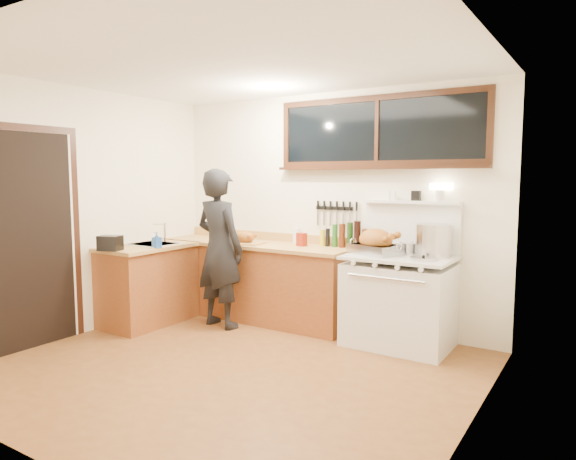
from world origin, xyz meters
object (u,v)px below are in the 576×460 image
Objects in this scene: vintage_stove at (399,299)px; cutting_board at (245,239)px; roast_turkey at (376,244)px; man at (219,248)px.

cutting_board is at bearing -176.65° from vintage_stove.
vintage_stove is at bearing 6.86° from roast_turkey.
man reaches higher than cutting_board.
vintage_stove is at bearing 3.35° from cutting_board.
cutting_board is 0.83× the size of roast_turkey.
vintage_stove reaches higher than roast_turkey.
man is at bearing -166.92° from vintage_stove.
man is 3.77× the size of cutting_board.
man reaches higher than vintage_stove.
man is 1.74m from roast_turkey.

